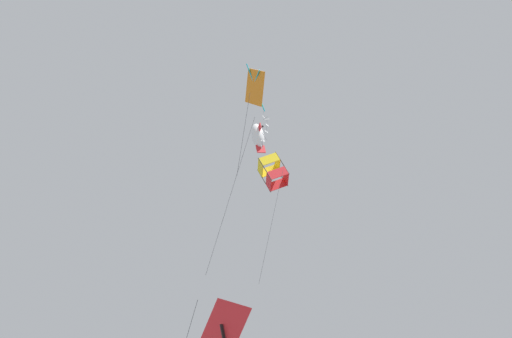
% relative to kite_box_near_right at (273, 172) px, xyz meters
% --- Properties ---
extents(kite_box_near_right, '(2.04, 1.94, 7.73)m').
position_rel_kite_box_near_right_xyz_m(kite_box_near_right, '(0.00, 0.00, 0.00)').
color(kite_box_near_right, yellow).
extents(kite_fish_near_left, '(3.30, 2.16, 8.07)m').
position_rel_kite_box_near_right_xyz_m(kite_fish_near_left, '(3.20, -2.89, -1.18)').
color(kite_fish_near_left, white).
extents(kite_diamond_mid_left, '(2.05, 1.14, 4.87)m').
position_rel_kite_box_near_right_xyz_m(kite_diamond_mid_left, '(7.58, -5.67, -3.16)').
color(kite_diamond_mid_left, orange).
extents(kite_delta_far_centre, '(4.41, 2.58, 8.84)m').
position_rel_kite_box_near_right_xyz_m(kite_delta_far_centre, '(8.19, -7.08, -14.34)').
color(kite_delta_far_centre, red).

